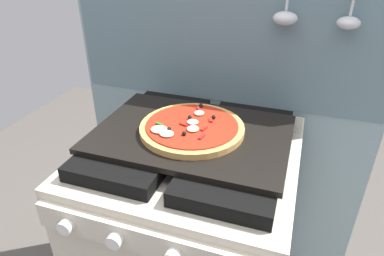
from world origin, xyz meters
TOP-DOWN VIEW (x-y plane):
  - kitchen_backsplash at (0.00, 0.33)m, footprint 1.10×0.09m
  - stove at (-0.00, -0.00)m, footprint 0.60×0.64m
  - baking_tray at (0.00, 0.00)m, footprint 0.54×0.38m
  - pizza_left at (0.00, 0.00)m, footprint 0.29×0.29m

SIDE VIEW (x-z plane):
  - stove at x=0.00m, z-range 0.00..0.90m
  - kitchen_backsplash at x=0.00m, z-range 0.01..1.56m
  - baking_tray at x=0.00m, z-range 0.90..0.92m
  - pizza_left at x=0.00m, z-range 0.91..0.94m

